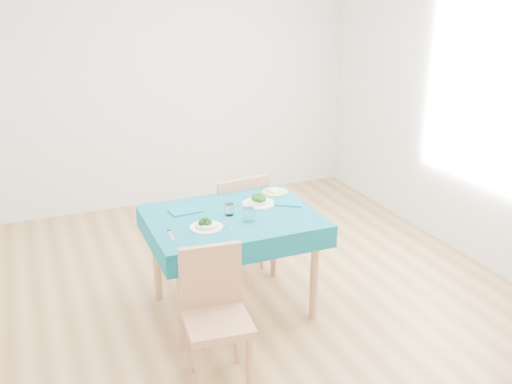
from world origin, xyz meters
name	(u,v)px	position (x,y,z in m)	size (l,w,h in m)	color
room_shell	(256,127)	(0.00, 0.00, 1.35)	(4.02, 4.52, 2.73)	olive
table	(233,263)	(-0.24, -0.15, 0.38)	(1.19, 0.90, 0.76)	#09556A
chair_near	(218,315)	(-0.62, -0.91, 0.48)	(0.38, 0.42, 0.95)	#A7754E
chair_far	(232,204)	(0.00, 0.52, 0.56)	(0.45, 0.49, 1.13)	#A7754E
bowl_near	(206,224)	(-0.48, -0.29, 0.79)	(0.22, 0.22, 0.07)	white
bowl_far	(259,200)	(0.01, -0.02, 0.80)	(0.25, 0.25, 0.07)	white
fork_near	(171,235)	(-0.73, -0.31, 0.76)	(0.02, 0.17, 0.00)	silver
knife_near	(229,226)	(-0.34, -0.32, 0.76)	(0.01, 0.19, 0.00)	silver
fork_far	(231,208)	(-0.21, -0.02, 0.76)	(0.02, 0.16, 0.00)	silver
knife_far	(287,203)	(0.21, -0.09, 0.76)	(0.02, 0.21, 0.00)	silver
napkin_near	(185,211)	(-0.54, 0.05, 0.76)	(0.22, 0.15, 0.01)	#0D6075
napkin_far	(288,203)	(0.22, -0.09, 0.76)	(0.21, 0.15, 0.01)	#0D6075
tumbler_center	(229,210)	(-0.26, -0.13, 0.80)	(0.06, 0.06, 0.08)	white
tumbler_side	(249,215)	(-0.17, -0.29, 0.81)	(0.08, 0.08, 0.10)	white
side_plate	(275,192)	(0.23, 0.16, 0.76)	(0.21, 0.21, 0.01)	#A4D869
bread_slice	(275,190)	(0.23, 0.16, 0.78)	(0.10, 0.10, 0.01)	beige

